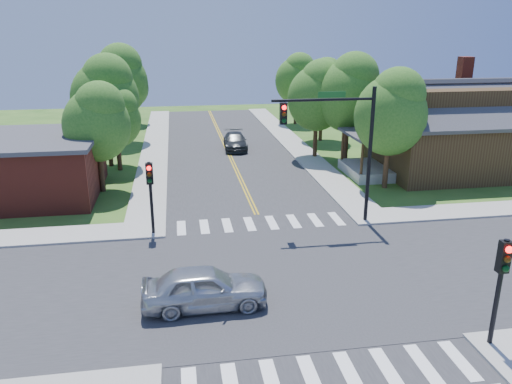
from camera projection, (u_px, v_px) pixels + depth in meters
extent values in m
plane|color=#2E591C|center=(286.00, 279.00, 20.79)|extent=(100.00, 100.00, 0.00)
cube|color=#2D2D30|center=(286.00, 278.00, 20.79)|extent=(10.00, 90.00, 0.04)
cube|color=#2D2D30|center=(286.00, 278.00, 20.78)|extent=(90.00, 10.00, 0.04)
cube|color=#2D2D30|center=(286.00, 279.00, 20.79)|extent=(10.20, 10.20, 0.06)
cube|color=#9E9B93|center=(292.00, 143.00, 45.14)|extent=(2.20, 40.00, 0.14)
cube|color=#9E9B93|center=(155.00, 148.00, 43.30)|extent=(2.20, 40.00, 0.14)
cube|color=white|center=(181.00, 228.00, 25.96)|extent=(0.45, 2.00, 0.01)
cube|color=white|center=(204.00, 226.00, 26.14)|extent=(0.45, 2.00, 0.01)
cube|color=white|center=(227.00, 225.00, 26.32)|extent=(0.45, 2.00, 0.01)
cube|color=white|center=(250.00, 224.00, 26.50)|extent=(0.45, 2.00, 0.01)
cube|color=white|center=(272.00, 222.00, 26.68)|extent=(0.45, 2.00, 0.01)
cube|color=white|center=(294.00, 221.00, 26.87)|extent=(0.45, 2.00, 0.01)
cube|color=white|center=(315.00, 220.00, 27.05)|extent=(0.45, 2.00, 0.01)
cube|color=white|center=(336.00, 219.00, 27.23)|extent=(0.45, 2.00, 0.01)
cube|color=white|center=(271.00, 381.00, 14.69)|extent=(0.45, 2.00, 0.01)
cube|color=white|center=(311.00, 376.00, 14.87)|extent=(0.45, 2.00, 0.01)
cube|color=white|center=(349.00, 372.00, 15.05)|extent=(0.45, 2.00, 0.01)
cube|color=white|center=(387.00, 368.00, 15.23)|extent=(0.45, 2.00, 0.01)
cube|color=white|center=(424.00, 364.00, 15.42)|extent=(0.45, 2.00, 0.01)
cube|color=white|center=(459.00, 360.00, 15.60)|extent=(0.45, 2.00, 0.01)
cube|color=gold|center=(223.00, 143.00, 45.38)|extent=(0.10, 37.50, 0.01)
cube|color=gold|center=(225.00, 142.00, 45.41)|extent=(0.10, 37.50, 0.01)
cylinder|color=black|center=(370.00, 157.00, 25.77)|extent=(0.20, 0.20, 7.20)
cylinder|color=black|center=(323.00, 100.00, 24.44)|extent=(5.20, 0.14, 0.14)
cube|color=#19591E|center=(332.00, 95.00, 24.37)|extent=(1.40, 0.04, 0.30)
cube|color=black|center=(283.00, 114.00, 24.33)|extent=(0.34, 0.28, 1.05)
sphere|color=#FF0C0C|center=(284.00, 108.00, 24.07)|extent=(0.22, 0.22, 0.22)
sphere|color=#3F2605|center=(284.00, 114.00, 24.17)|extent=(0.22, 0.22, 0.22)
sphere|color=#05330F|center=(284.00, 121.00, 24.27)|extent=(0.22, 0.22, 0.22)
cylinder|color=black|center=(497.00, 295.00, 15.79)|extent=(0.16, 0.16, 3.80)
cube|color=black|center=(504.00, 257.00, 15.38)|extent=(0.34, 0.28, 1.05)
sphere|color=#FF0C0C|center=(509.00, 250.00, 15.12)|extent=(0.22, 0.22, 0.22)
sphere|color=#3F2605|center=(507.00, 259.00, 15.22)|extent=(0.22, 0.22, 0.22)
sphere|color=#05330F|center=(506.00, 269.00, 15.32)|extent=(0.22, 0.22, 0.22)
cylinder|color=black|center=(151.00, 199.00, 24.60)|extent=(0.16, 0.16, 3.80)
cube|color=black|center=(149.00, 174.00, 24.19)|extent=(0.34, 0.28, 1.05)
sphere|color=#FF0C0C|center=(149.00, 168.00, 23.93)|extent=(0.22, 0.22, 0.22)
sphere|color=#3F2605|center=(149.00, 175.00, 24.03)|extent=(0.22, 0.22, 0.22)
sphere|color=#05330F|center=(150.00, 181.00, 24.13)|extent=(0.22, 0.22, 0.22)
cube|color=#372413|center=(451.00, 145.00, 35.79)|extent=(10.00, 8.00, 4.00)
cube|color=#9E9B93|center=(365.00, 170.00, 35.35)|extent=(2.60, 4.50, 0.70)
cylinder|color=#372413|center=(362.00, 161.00, 32.92)|extent=(0.18, 0.18, 2.50)
cylinder|color=#372413|center=(342.00, 147.00, 36.67)|extent=(0.18, 0.18, 2.50)
cube|color=#38383D|center=(368.00, 134.00, 34.54)|extent=(2.80, 4.80, 0.18)
cube|color=maroon|center=(459.00, 114.00, 38.96)|extent=(0.90, 0.90, 7.11)
cube|color=maroon|center=(13.00, 169.00, 30.48)|extent=(10.00, 8.00, 3.50)
cube|color=#38383D|center=(8.00, 139.00, 29.90)|extent=(10.40, 8.40, 0.25)
cylinder|color=#382314|center=(386.00, 166.00, 32.24)|extent=(0.34, 0.34, 2.89)
ellipsoid|color=#295E1B|center=(390.00, 116.00, 31.22)|extent=(4.56, 4.33, 5.02)
sphere|color=#295E1B|center=(398.00, 94.00, 30.65)|extent=(3.35, 3.35, 3.35)
cylinder|color=#382314|center=(346.00, 142.00, 38.63)|extent=(0.34, 0.34, 3.12)
ellipsoid|color=#295E1B|center=(349.00, 96.00, 37.53)|extent=(4.93, 4.68, 5.42)
sphere|color=#295E1B|center=(355.00, 76.00, 36.93)|extent=(3.61, 3.61, 3.61)
cylinder|color=#382314|center=(321.00, 125.00, 46.08)|extent=(0.34, 0.34, 2.81)
ellipsoid|color=#295E1B|center=(322.00, 91.00, 45.09)|extent=(4.44, 4.21, 4.88)
sphere|color=#295E1B|center=(327.00, 76.00, 44.53)|extent=(3.25, 3.25, 3.25)
cylinder|color=#382314|center=(295.00, 111.00, 54.15)|extent=(0.34, 0.34, 2.83)
ellipsoid|color=#295E1B|center=(296.00, 81.00, 53.15)|extent=(4.47, 4.24, 4.92)
sphere|color=#295E1B|center=(300.00, 68.00, 52.59)|extent=(3.28, 3.28, 3.28)
cylinder|color=#382314|center=(101.00, 171.00, 31.60)|extent=(0.34, 0.34, 2.60)
ellipsoid|color=#295E1B|center=(97.00, 125.00, 30.68)|extent=(4.11, 3.90, 4.52)
sphere|color=#295E1B|center=(99.00, 106.00, 30.15)|extent=(3.01, 3.01, 3.01)
cylinder|color=#382314|center=(110.00, 146.00, 37.39)|extent=(0.34, 0.34, 3.10)
ellipsoid|color=#295E1B|center=(105.00, 99.00, 36.29)|extent=(4.90, 4.65, 5.39)
sphere|color=#295E1B|center=(107.00, 78.00, 35.69)|extent=(3.59, 3.59, 3.59)
cylinder|color=#382314|center=(122.00, 125.00, 45.21)|extent=(0.34, 0.34, 3.28)
ellipsoid|color=#295E1B|center=(118.00, 83.00, 44.06)|extent=(5.17, 4.91, 5.69)
sphere|color=#295E1B|center=(120.00, 65.00, 43.43)|extent=(3.79, 3.79, 3.79)
cylinder|color=#382314|center=(132.00, 113.00, 53.87)|extent=(0.34, 0.34, 2.41)
ellipsoid|color=#295E1B|center=(130.00, 88.00, 53.02)|extent=(3.81, 3.62, 4.19)
sphere|color=#295E1B|center=(132.00, 77.00, 52.52)|extent=(2.79, 2.79, 2.79)
cylinder|color=#382314|center=(315.00, 140.00, 39.81)|extent=(0.34, 0.34, 2.90)
ellipsoid|color=#295E1B|center=(317.00, 99.00, 38.79)|extent=(4.58, 4.36, 5.04)
sphere|color=#295E1B|center=(322.00, 81.00, 38.22)|extent=(3.36, 3.36, 3.36)
cylinder|color=#382314|center=(119.00, 155.00, 36.45)|extent=(0.34, 0.34, 2.26)
ellipsoid|color=#295E1B|center=(116.00, 120.00, 35.65)|extent=(3.57, 3.39, 3.92)
sphere|color=#295E1B|center=(119.00, 106.00, 35.18)|extent=(2.61, 2.61, 2.61)
imported|color=#BABDC2|center=(205.00, 288.00, 18.42)|extent=(1.97, 4.68, 1.58)
imported|color=#2B2E30|center=(235.00, 142.00, 42.81)|extent=(2.41, 4.88, 1.36)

